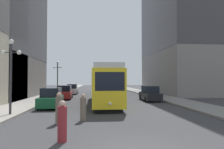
{
  "coord_description": "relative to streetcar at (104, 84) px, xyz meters",
  "views": [
    {
      "loc": [
        -1.42,
        -7.2,
        2.53
      ],
      "look_at": [
        -0.09,
        8.29,
        2.96
      ],
      "focal_mm": 33.15,
      "sensor_mm": 36.0,
      "label": 1
    }
  ],
  "objects": [
    {
      "name": "sidewalk_left",
      "position": [
        -8.11,
        24.49,
        -2.03
      ],
      "size": [
        3.44,
        120.0,
        0.15
      ],
      "primitive_type": "cube",
      "color": "gray",
      "rests_on": "ground"
    },
    {
      "name": "sidewalk_right",
      "position": [
        8.7,
        24.49,
        -2.03
      ],
      "size": [
        3.44,
        120.0,
        0.15
      ],
      "primitive_type": "cube",
      "color": "gray",
      "rests_on": "ground"
    },
    {
      "name": "streetcar",
      "position": [
        0.0,
        0.0,
        0.0
      ],
      "size": [
        2.7,
        15.07,
        3.89
      ],
      "rotation": [
        0.0,
        0.0,
        0.0
      ],
      "color": "black",
      "rests_on": "ground"
    },
    {
      "name": "transit_bus",
      "position": [
        2.92,
        19.11,
        -0.15
      ],
      "size": [
        3.01,
        11.38,
        3.45
      ],
      "rotation": [
        0.0,
        0.0,
        -0.04
      ],
      "color": "black",
      "rests_on": "ground"
    },
    {
      "name": "parked_car_left_near",
      "position": [
        -5.09,
        5.76,
        -1.26
      ],
      "size": [
        2.0,
        4.75,
        1.82
      ],
      "rotation": [
        0.0,
        0.0,
        0.03
      ],
      "color": "black",
      "rests_on": "ground"
    },
    {
      "name": "parked_car_left_mid",
      "position": [
        -5.09,
        15.36,
        -1.26
      ],
      "size": [
        1.9,
        4.49,
        1.82
      ],
      "rotation": [
        0.0,
        0.0,
        -0.0
      ],
      "color": "black",
      "rests_on": "ground"
    },
    {
      "name": "parked_car_right_far",
      "position": [
        5.68,
        2.18,
        -1.26
      ],
      "size": [
        1.98,
        4.89,
        1.82
      ],
      "rotation": [
        0.0,
        0.0,
        3.12
      ],
      "color": "black",
      "rests_on": "ground"
    },
    {
      "name": "parked_car_left_far",
      "position": [
        -5.09,
        -3.16,
        -1.26
      ],
      "size": [
        2.01,
        4.5,
        1.82
      ],
      "rotation": [
        0.0,
        0.0,
        0.04
      ],
      "color": "black",
      "rests_on": "ground"
    },
    {
      "name": "pedestrian_crossing_near",
      "position": [
        -2.43,
        -14.04,
        -1.31
      ],
      "size": [
        0.38,
        0.38,
        1.69
      ],
      "rotation": [
        0.0,
        0.0,
        4.63
      ],
      "color": "maroon",
      "rests_on": "ground"
    },
    {
      "name": "pedestrian_crossing_far",
      "position": [
        -1.81,
        -9.66,
        -1.31
      ],
      "size": [
        0.38,
        0.38,
        1.69
      ],
      "rotation": [
        0.0,
        0.0,
        0.69
      ],
      "color": "#6B5B4C",
      "rests_on": "ground"
    },
    {
      "name": "pedestrian_on_sidewalk",
      "position": [
        -3.18,
        -10.35,
        -1.26
      ],
      "size": [
        0.41,
        0.41,
        1.81
      ],
      "rotation": [
        0.0,
        0.0,
        1.5
      ],
      "color": "#6B5B4C",
      "rests_on": "ground"
    },
    {
      "name": "lamp_post_left_near",
      "position": [
        -6.99,
        -7.63,
        1.53
      ],
      "size": [
        1.41,
        0.36,
        5.27
      ],
      "color": "#333338",
      "rests_on": "sidewalk_left"
    },
    {
      "name": "lamp_post_left_far",
      "position": [
        -6.99,
        10.97,
        1.59
      ],
      "size": [
        1.41,
        0.36,
        5.38
      ],
      "color": "#333338",
      "rests_on": "sidewalk_left"
    },
    {
      "name": "building_right_corner",
      "position": [
        17.72,
        15.88,
        13.91
      ],
      "size": [
        15.21,
        22.04,
        31.05
      ],
      "color": "gray",
      "rests_on": "ground"
    }
  ]
}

